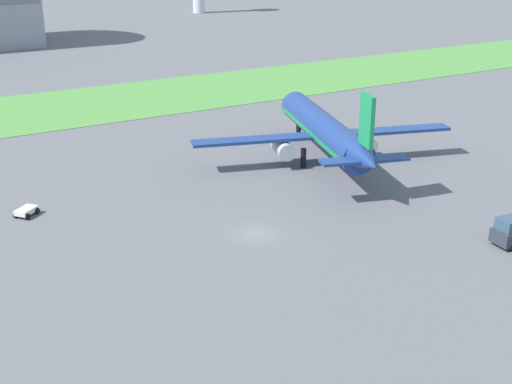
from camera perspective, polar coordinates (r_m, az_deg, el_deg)
ground_plane at (r=70.30m, az=-0.01°, el=-3.51°), size 600.00×600.00×0.00m
grass_taxiway_strip at (r=125.61m, az=-14.65°, el=7.02°), size 360.00×28.00×0.08m
airplane_midfield_jet at (r=90.59m, az=5.78°, el=5.18°), size 34.69×34.35×12.57m
baggage_cart_midfield at (r=78.49m, az=-18.76°, el=-1.53°), size 2.95×2.87×0.90m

